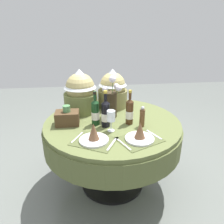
{
  "coord_description": "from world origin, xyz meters",
  "views": [
    {
      "loc": [
        -0.23,
        -1.9,
        1.65
      ],
      "look_at": [
        0.0,
        0.03,
        0.83
      ],
      "focal_mm": 34.46,
      "sensor_mm": 36.0,
      "label": 1
    }
  ],
  "objects_px": {
    "place_setting_right": "(140,135)",
    "gift_tub_back_left": "(80,90)",
    "flower_vase": "(111,102)",
    "pepper_mill": "(142,117)",
    "dining_table": "(112,134)",
    "place_setting_left": "(94,136)",
    "wine_bottle_centre": "(130,111)",
    "wine_bottle_right": "(95,112)",
    "woven_basket_side_left": "(67,117)",
    "wine_glass_left": "(111,116)",
    "gift_tub_back_centre": "(113,87)",
    "wine_bottle_left": "(106,113)"
  },
  "relations": [
    {
      "from": "flower_vase",
      "to": "pepper_mill",
      "type": "xyz_separation_m",
      "value": [
        0.26,
        -0.25,
        -0.07
      ]
    },
    {
      "from": "place_setting_left",
      "to": "wine_bottle_centre",
      "type": "height_order",
      "value": "wine_bottle_centre"
    },
    {
      "from": "wine_bottle_left",
      "to": "wine_bottle_right",
      "type": "relative_size",
      "value": 1.06
    },
    {
      "from": "wine_glass_left",
      "to": "pepper_mill",
      "type": "bearing_deg",
      "value": 10.79
    },
    {
      "from": "pepper_mill",
      "to": "gift_tub_back_left",
      "type": "bearing_deg",
      "value": 141.49
    },
    {
      "from": "place_setting_right",
      "to": "gift_tub_back_centre",
      "type": "height_order",
      "value": "gift_tub_back_centre"
    },
    {
      "from": "dining_table",
      "to": "gift_tub_back_centre",
      "type": "bearing_deg",
      "value": 82.87
    },
    {
      "from": "wine_bottle_centre",
      "to": "woven_basket_side_left",
      "type": "xyz_separation_m",
      "value": [
        -0.58,
        0.05,
        -0.06
      ]
    },
    {
      "from": "place_setting_right",
      "to": "flower_vase",
      "type": "relative_size",
      "value": 0.96
    },
    {
      "from": "wine_bottle_left",
      "to": "gift_tub_back_left",
      "type": "xyz_separation_m",
      "value": [
        -0.23,
        0.41,
        0.11
      ]
    },
    {
      "from": "woven_basket_side_left",
      "to": "wine_bottle_centre",
      "type": "bearing_deg",
      "value": -5.03
    },
    {
      "from": "place_setting_right",
      "to": "wine_bottle_left",
      "type": "distance_m",
      "value": 0.39
    },
    {
      "from": "place_setting_right",
      "to": "wine_bottle_right",
      "type": "distance_m",
      "value": 0.49
    },
    {
      "from": "gift_tub_back_left",
      "to": "gift_tub_back_centre",
      "type": "relative_size",
      "value": 1.06
    },
    {
      "from": "wine_bottle_centre",
      "to": "place_setting_right",
      "type": "bearing_deg",
      "value": -85.29
    },
    {
      "from": "gift_tub_back_left",
      "to": "woven_basket_side_left",
      "type": "bearing_deg",
      "value": -111.02
    },
    {
      "from": "place_setting_right",
      "to": "gift_tub_back_left",
      "type": "xyz_separation_m",
      "value": [
        -0.48,
        0.69,
        0.19
      ]
    },
    {
      "from": "flower_vase",
      "to": "place_setting_left",
      "type": "bearing_deg",
      "value": -112.02
    },
    {
      "from": "pepper_mill",
      "to": "woven_basket_side_left",
      "type": "relative_size",
      "value": 0.92
    },
    {
      "from": "place_setting_left",
      "to": "flower_vase",
      "type": "height_order",
      "value": "flower_vase"
    },
    {
      "from": "wine_bottle_right",
      "to": "pepper_mill",
      "type": "relative_size",
      "value": 1.62
    },
    {
      "from": "wine_glass_left",
      "to": "wine_bottle_right",
      "type": "bearing_deg",
      "value": 131.17
    },
    {
      "from": "woven_basket_side_left",
      "to": "gift_tub_back_left",
      "type": "bearing_deg",
      "value": 68.98
    },
    {
      "from": "gift_tub_back_centre",
      "to": "dining_table",
      "type": "bearing_deg",
      "value": -97.13
    },
    {
      "from": "pepper_mill",
      "to": "gift_tub_back_centre",
      "type": "bearing_deg",
      "value": 110.72
    },
    {
      "from": "wine_bottle_centre",
      "to": "wine_glass_left",
      "type": "xyz_separation_m",
      "value": [
        -0.19,
        -0.13,
        0.01
      ]
    },
    {
      "from": "place_setting_right",
      "to": "woven_basket_side_left",
      "type": "distance_m",
      "value": 0.71
    },
    {
      "from": "dining_table",
      "to": "pepper_mill",
      "type": "distance_m",
      "value": 0.39
    },
    {
      "from": "wine_bottle_centre",
      "to": "gift_tub_back_left",
      "type": "xyz_separation_m",
      "value": [
        -0.46,
        0.37,
        0.11
      ]
    },
    {
      "from": "gift_tub_back_left",
      "to": "gift_tub_back_centre",
      "type": "bearing_deg",
      "value": 15.75
    },
    {
      "from": "flower_vase",
      "to": "wine_glass_left",
      "type": "relative_size",
      "value": 2.24
    },
    {
      "from": "flower_vase",
      "to": "woven_basket_side_left",
      "type": "relative_size",
      "value": 1.99
    },
    {
      "from": "dining_table",
      "to": "wine_bottle_left",
      "type": "xyz_separation_m",
      "value": [
        -0.07,
        -0.11,
        0.28
      ]
    },
    {
      "from": "place_setting_left",
      "to": "pepper_mill",
      "type": "relative_size",
      "value": 2.11
    },
    {
      "from": "place_setting_right",
      "to": "wine_glass_left",
      "type": "bearing_deg",
      "value": 139.03
    },
    {
      "from": "place_setting_right",
      "to": "woven_basket_side_left",
      "type": "relative_size",
      "value": 1.91
    },
    {
      "from": "place_setting_right",
      "to": "wine_bottle_centre",
      "type": "distance_m",
      "value": 0.33
    },
    {
      "from": "gift_tub_back_left",
      "to": "wine_glass_left",
      "type": "bearing_deg",
      "value": -61.86
    },
    {
      "from": "place_setting_right",
      "to": "woven_basket_side_left",
      "type": "bearing_deg",
      "value": 148.86
    },
    {
      "from": "wine_bottle_left",
      "to": "gift_tub_back_centre",
      "type": "bearing_deg",
      "value": 76.19
    },
    {
      "from": "dining_table",
      "to": "woven_basket_side_left",
      "type": "xyz_separation_m",
      "value": [
        -0.43,
        -0.03,
        0.22
      ]
    },
    {
      "from": "gift_tub_back_left",
      "to": "gift_tub_back_centre",
      "type": "xyz_separation_m",
      "value": [
        0.36,
        0.1,
        -0.01
      ]
    },
    {
      "from": "place_setting_right",
      "to": "gift_tub_back_centre",
      "type": "distance_m",
      "value": 0.82
    },
    {
      "from": "wine_bottle_right",
      "to": "wine_glass_left",
      "type": "xyz_separation_m",
      "value": [
        0.13,
        -0.15,
        0.01
      ]
    },
    {
      "from": "place_setting_right",
      "to": "gift_tub_back_centre",
      "type": "xyz_separation_m",
      "value": [
        -0.13,
        0.79,
        0.18
      ]
    },
    {
      "from": "place_setting_left",
      "to": "wine_glass_left",
      "type": "bearing_deg",
      "value": 46.41
    },
    {
      "from": "wine_bottle_right",
      "to": "pepper_mill",
      "type": "distance_m",
      "value": 0.43
    },
    {
      "from": "wine_bottle_left",
      "to": "woven_basket_side_left",
      "type": "bearing_deg",
      "value": 166.92
    },
    {
      "from": "wine_bottle_right",
      "to": "gift_tub_back_left",
      "type": "xyz_separation_m",
      "value": [
        -0.14,
        0.35,
        0.11
      ]
    },
    {
      "from": "place_setting_right",
      "to": "wine_bottle_left",
      "type": "relative_size",
      "value": 1.21
    }
  ]
}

